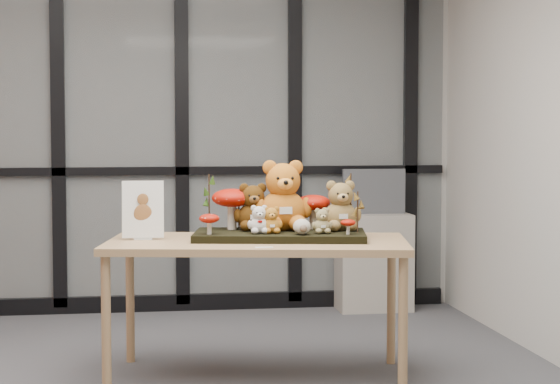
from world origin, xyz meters
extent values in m
plane|color=#BBB8B1|center=(0.00, 2.50, 1.40)|extent=(5.00, 0.00, 5.00)
plane|color=#BBB8B1|center=(0.00, -2.50, 1.40)|extent=(5.00, 0.00, 5.00)
cube|color=#2D383F|center=(0.00, 2.47, 1.40)|extent=(4.90, 0.02, 2.70)
cube|color=black|center=(0.00, 2.47, 0.06)|extent=(4.90, 0.06, 0.12)
cube|color=black|center=(0.00, 2.47, 1.05)|extent=(4.90, 0.06, 0.06)
cube|color=black|center=(-0.45, 2.47, 1.40)|extent=(0.10, 0.06, 2.70)
cube|color=black|center=(0.45, 2.47, 1.40)|extent=(0.10, 0.06, 2.70)
cube|color=black|center=(1.30, 2.47, 1.40)|extent=(0.10, 0.06, 2.70)
cube|color=black|center=(2.20, 2.47, 1.40)|extent=(0.10, 0.06, 2.70)
cube|color=tan|center=(0.75, 0.38, 0.74)|extent=(1.75, 1.09, 0.04)
cylinder|color=tan|center=(-0.07, 0.16, 0.36)|extent=(0.05, 0.05, 0.72)
cylinder|color=tan|center=(0.06, 0.87, 0.36)|extent=(0.05, 0.05, 0.72)
cylinder|color=tan|center=(1.44, -0.10, 0.36)|extent=(0.05, 0.05, 0.72)
cylinder|color=tan|center=(1.56, 0.60, 0.36)|extent=(0.05, 0.05, 0.72)
cube|color=black|center=(0.88, 0.42, 0.78)|extent=(1.00, 0.62, 0.04)
cube|color=silver|center=(0.13, 0.51, 0.77)|extent=(0.10, 0.06, 0.01)
cube|color=white|center=(0.13, 0.51, 0.93)|extent=(0.23, 0.06, 0.31)
ellipsoid|color=brown|center=(0.13, 0.51, 0.91)|extent=(0.10, 0.01, 0.11)
ellipsoid|color=brown|center=(0.13, 0.51, 0.99)|extent=(0.06, 0.01, 0.06)
cube|color=white|center=(0.74, 0.05, 0.77)|extent=(0.09, 0.03, 0.00)
cube|color=#9E978D|center=(1.87, 2.27, 0.36)|extent=(0.54, 0.32, 0.73)
cube|color=#4F5257|center=(1.87, 2.29, 0.89)|extent=(0.47, 0.05, 0.34)
cube|color=black|center=(1.87, 2.27, 0.89)|extent=(0.42, 0.00, 0.28)
camera|label=1|loc=(0.06, -5.08, 1.41)|focal=65.00mm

